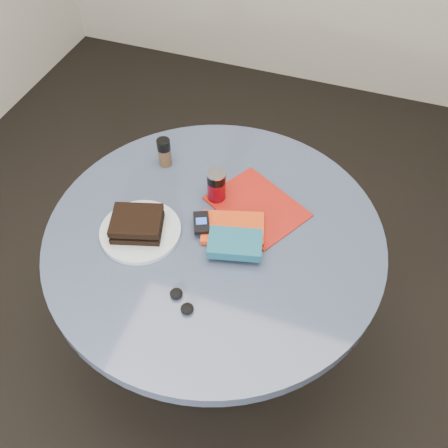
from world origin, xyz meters
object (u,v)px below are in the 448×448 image
(pepper_grinder, at_px, (164,152))
(novel, at_px, (235,244))
(table, at_px, (215,265))
(sandwich, at_px, (137,224))
(mp3_player, at_px, (201,223))
(plate, at_px, (140,231))
(magazine, at_px, (257,207))
(red_book, at_px, (233,228))
(soda_can, at_px, (216,186))
(headphones, at_px, (182,301))

(pepper_grinder, relative_size, novel, 0.67)
(table, bearing_deg, sandwich, -160.28)
(table, xyz_separation_m, mp3_player, (-0.04, 0.00, 0.19))
(plate, height_order, sandwich, sandwich)
(magazine, bearing_deg, novel, -63.52)
(pepper_grinder, distance_m, red_book, 0.36)
(table, distance_m, sandwich, 0.30)
(red_book, bearing_deg, mp3_player, 177.36)
(table, relative_size, pepper_grinder, 9.96)
(mp3_player, bearing_deg, red_book, 13.86)
(soda_can, distance_m, mp3_player, 0.13)
(plate, height_order, pepper_grinder, pepper_grinder)
(soda_can, height_order, magazine, soda_can)
(magazine, bearing_deg, headphones, -72.93)
(soda_can, bearing_deg, sandwich, -128.90)
(magazine, height_order, novel, novel)
(magazine, xyz_separation_m, red_book, (-0.04, -0.11, 0.01))
(soda_can, height_order, red_book, soda_can)
(plate, distance_m, headphones, 0.27)
(magazine, distance_m, novel, 0.19)
(soda_can, xyz_separation_m, mp3_player, (0.00, -0.13, -0.03))
(magazine, distance_m, red_book, 0.12)
(magazine, relative_size, novel, 1.85)
(sandwich, relative_size, novel, 1.14)
(headphones, bearing_deg, mp3_player, 99.55)
(table, height_order, novel, novel)
(novel, bearing_deg, mp3_player, 144.46)
(magazine, height_order, headphones, headphones)
(table, relative_size, sandwich, 5.84)
(table, relative_size, plate, 4.22)
(magazine, distance_m, mp3_player, 0.19)
(soda_can, bearing_deg, magazine, 2.33)
(sandwich, xyz_separation_m, headphones, (0.21, -0.18, -0.03))
(magazine, bearing_deg, sandwich, -114.91)
(magazine, bearing_deg, red_book, -79.75)
(plate, height_order, red_book, red_book)
(sandwich, bearing_deg, red_book, 20.99)
(sandwich, height_order, mp3_player, sandwich)
(red_book, bearing_deg, magazine, 54.25)
(plate, relative_size, red_book, 1.30)
(pepper_grinder, relative_size, magazine, 0.36)
(red_book, bearing_deg, table, -170.32)
(red_book, xyz_separation_m, mp3_player, (-0.09, -0.02, 0.01))
(mp3_player, height_order, headphones, mp3_player)
(table, bearing_deg, plate, -159.95)
(red_book, relative_size, novel, 1.21)
(sandwich, bearing_deg, soda_can, 51.10)
(soda_can, height_order, mp3_player, soda_can)
(plate, bearing_deg, sandwich, -171.74)
(mp3_player, relative_size, headphones, 0.98)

